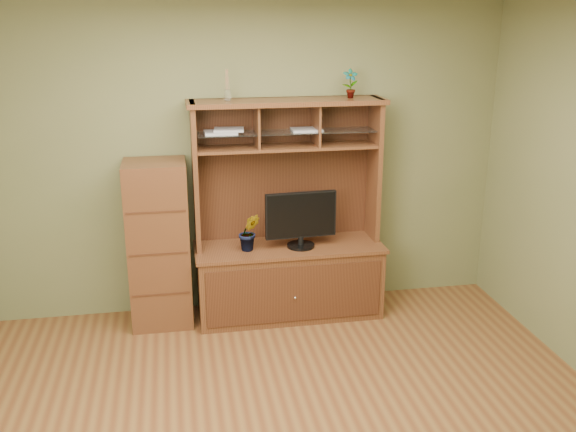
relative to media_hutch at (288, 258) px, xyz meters
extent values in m
cube|color=#5D633A|center=(-0.29, 0.28, 0.83)|extent=(4.50, 0.02, 2.70)
cube|color=#422612|center=(0.00, -0.02, -0.21)|extent=(1.60, 0.55, 0.62)
cube|color=#32170D|center=(0.00, -0.30, -0.21)|extent=(1.50, 0.01, 0.50)
sphere|color=silver|center=(0.00, -0.32, -0.24)|extent=(0.02, 0.02, 0.02)
cube|color=#422612|center=(0.00, -0.02, 0.11)|extent=(1.64, 0.59, 0.03)
cube|color=#422612|center=(-0.78, 0.08, 0.75)|extent=(0.04, 0.35, 1.25)
cube|color=#422612|center=(0.78, 0.08, 0.75)|extent=(0.04, 0.35, 1.25)
cube|color=#32170D|center=(0.00, 0.24, 0.75)|extent=(1.52, 0.02, 1.25)
cube|color=#422612|center=(0.00, 0.08, 1.36)|extent=(1.66, 0.40, 0.04)
cube|color=#422612|center=(0.00, 0.08, 0.98)|extent=(1.52, 0.32, 0.02)
cube|color=#422612|center=(-0.25, 0.08, 1.16)|extent=(0.02, 0.31, 0.35)
cube|color=#422612|center=(0.25, 0.08, 1.16)|extent=(0.02, 0.31, 0.35)
cube|color=silver|center=(0.00, 0.07, 1.11)|extent=(1.50, 0.27, 0.01)
cylinder|color=black|center=(0.09, -0.08, 0.14)|extent=(0.24, 0.24, 0.02)
cylinder|color=black|center=(0.09, -0.08, 0.19)|extent=(0.05, 0.05, 0.08)
cube|color=black|center=(0.09, -0.08, 0.42)|extent=(0.62, 0.08, 0.40)
imported|color=#36581E|center=(-0.35, -0.08, 0.29)|extent=(0.18, 0.15, 0.33)
imported|color=#376D26|center=(0.54, 0.08, 1.50)|extent=(0.13, 0.10, 0.24)
cylinder|color=silver|center=(-0.49, 0.08, 1.42)|extent=(0.05, 0.05, 0.09)
cylinder|color=#A27551|center=(-0.49, 0.08, 1.55)|extent=(0.03, 0.03, 0.16)
cube|color=#B8B8BD|center=(-0.56, 0.08, 1.12)|extent=(0.27, 0.21, 0.02)
cube|color=#B8B8BD|center=(-0.49, 0.08, 1.14)|extent=(0.26, 0.22, 0.02)
cube|color=#B8B8BD|center=(0.17, 0.08, 1.12)|extent=(0.26, 0.21, 0.02)
cube|color=#422612|center=(-1.11, 0.02, 0.19)|extent=(0.51, 0.46, 1.43)
cube|color=#32170D|center=(-1.11, -0.21, -0.16)|extent=(0.47, 0.01, 0.02)
cube|color=#32170D|center=(-1.11, -0.21, 0.19)|extent=(0.47, 0.01, 0.01)
cube|color=#32170D|center=(-1.11, -0.21, 0.55)|extent=(0.47, 0.01, 0.02)
camera|label=1|loc=(-0.95, -5.19, 2.07)|focal=40.00mm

